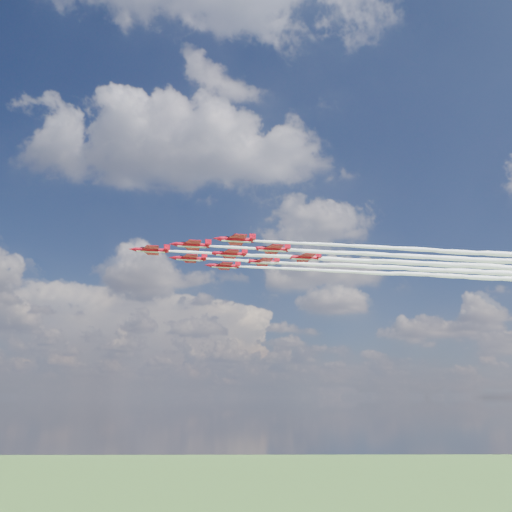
{
  "coord_description": "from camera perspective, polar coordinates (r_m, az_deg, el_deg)",
  "views": [
    {
      "loc": [
        5.81,
        -132.36,
        44.6
      ],
      "look_at": [
        7.33,
        -0.45,
        82.11
      ],
      "focal_mm": 35.0,
      "sensor_mm": 36.0,
      "label": 1
    }
  ],
  "objects": [
    {
      "name": "jet_tail",
      "position": [
        162.64,
        23.56,
        -1.04
      ],
      "size": [
        110.26,
        22.82,
        2.68
      ],
      "rotation": [
        0.0,
        0.0,
        0.16
      ],
      "color": "red"
    },
    {
      "name": "jet_row3_centre",
      "position": [
        152.05,
        16.88,
        -0.73
      ],
      "size": [
        110.26,
        22.82,
        2.68
      ],
      "rotation": [
        0.0,
        0.0,
        0.16
      ],
      "color": "red"
    },
    {
      "name": "jet_row4_starb",
      "position": [
        162.57,
        19.19,
        -1.48
      ],
      "size": [
        110.26,
        22.82,
        2.68
      ],
      "rotation": [
        0.0,
        0.0,
        0.16
      ],
      "color": "red"
    },
    {
      "name": "jet_row3_port",
      "position": [
        140.95,
        19.23,
        0.65
      ],
      "size": [
        110.26,
        22.82,
        2.68
      ],
      "rotation": [
        0.0,
        0.0,
        0.16
      ],
      "color": "red"
    },
    {
      "name": "jet_row3_starb",
      "position": [
        163.45,
        14.84,
        -1.91
      ],
      "size": [
        110.26,
        22.82,
        2.68
      ],
      "rotation": [
        0.0,
        0.0,
        0.16
      ],
      "color": "red"
    },
    {
      "name": "jet_row4_port",
      "position": [
        151.67,
        21.55,
        -0.25
      ],
      "size": [
        110.26,
        22.82,
        2.68
      ],
      "rotation": [
        0.0,
        0.0,
        0.16
      ],
      "color": "red"
    },
    {
      "name": "jet_lead",
      "position": [
        143.82,
        9.31,
        -0.36
      ],
      "size": [
        110.26,
        22.82,
        2.68
      ],
      "rotation": [
        0.0,
        0.0,
        0.16
      ],
      "color": "red"
    },
    {
      "name": "jet_row2_starb",
      "position": [
        153.44,
        12.25,
        -1.19
      ],
      "size": [
        110.26,
        22.82,
        2.68
      ],
      "rotation": [
        0.0,
        0.0,
        0.16
      ],
      "color": "red"
    },
    {
      "name": "jet_row2_port",
      "position": [
        141.84,
        14.22,
        0.14
      ],
      "size": [
        110.26,
        22.82,
        2.68
      ],
      "rotation": [
        0.0,
        0.0,
        0.16
      ],
      "color": "red"
    }
  ]
}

